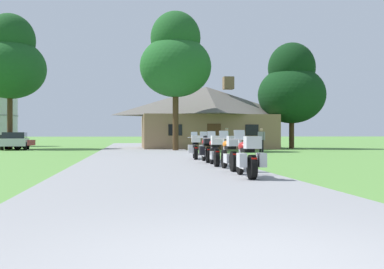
{
  "coord_description": "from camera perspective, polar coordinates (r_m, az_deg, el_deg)",
  "views": [
    {
      "loc": [
        -1.04,
        -3.91,
        1.22
      ],
      "look_at": [
        1.43,
        14.08,
        1.22
      ],
      "focal_mm": 42.31,
      "sensor_mm": 36.0,
      "label": 1
    }
  ],
  "objects": [
    {
      "name": "motorcycle_red_fourth_in_row",
      "position": [
        19.07,
        1.87,
        -1.85
      ],
      "size": [
        0.74,
        2.08,
        1.3
      ],
      "rotation": [
        0.0,
        0.0,
        -0.03
      ],
      "color": "black",
      "rests_on": "asphalt_driveway"
    },
    {
      "name": "motorcycle_blue_farthest_in_row",
      "position": [
        21.47,
        0.43,
        -1.65
      ],
      "size": [
        0.82,
        2.08,
        1.3
      ],
      "rotation": [
        0.0,
        0.0,
        -0.09
      ],
      "color": "black",
      "rests_on": "asphalt_driveway"
    },
    {
      "name": "motorcycle_orange_second_in_row",
      "position": [
        14.79,
        4.77,
        -2.35
      ],
      "size": [
        0.66,
        2.08,
        1.3
      ],
      "rotation": [
        0.0,
        0.0,
        -0.0
      ],
      "color": "black",
      "rests_on": "asphalt_driveway"
    },
    {
      "name": "ground_plane",
      "position": [
        23.97,
        -5.32,
        -2.93
      ],
      "size": [
        500.0,
        500.0,
        0.0
      ],
      "primitive_type": "plane",
      "color": "#56893D"
    },
    {
      "name": "parked_silver_suv_far_left",
      "position": [
        39.12,
        -21.38,
        -0.66
      ],
      "size": [
        2.49,
        4.82,
        1.4
      ],
      "rotation": [
        0.0,
        0.0,
        0.15
      ],
      "color": "#ADAFB7",
      "rests_on": "ground"
    },
    {
      "name": "tree_right_of_lodge",
      "position": [
        40.53,
        12.44,
        5.89
      ],
      "size": [
        5.86,
        5.86,
        9.23
      ],
      "color": "#422D19",
      "rests_on": "ground"
    },
    {
      "name": "tree_left_far",
      "position": [
        41.86,
        -21.97,
        8.68
      ],
      "size": [
        6.03,
        6.03,
        11.5
      ],
      "color": "#422D19",
      "rests_on": "ground"
    },
    {
      "name": "bystander_olive_shirt_near_lodge",
      "position": [
        33.22,
        4.41,
        -0.48
      ],
      "size": [
        0.31,
        0.53,
        1.69
      ],
      "rotation": [
        0.0,
        0.0,
        1.86
      ],
      "color": "#75664C",
      "rests_on": "ground"
    },
    {
      "name": "bystander_gray_shirt_beside_signpost",
      "position": [
        31.4,
        8.74,
        -0.54
      ],
      "size": [
        0.42,
        0.41,
        1.67
      ],
      "rotation": [
        0.0,
        0.0,
        2.37
      ],
      "color": "black",
      "rests_on": "ground"
    },
    {
      "name": "motorcycle_red_nearest_to_camera",
      "position": [
        12.27,
        7.04,
        -2.88
      ],
      "size": [
        0.73,
        2.08,
        1.3
      ],
      "rotation": [
        0.0,
        0.0,
        -0.02
      ],
      "color": "black",
      "rests_on": "asphalt_driveway"
    },
    {
      "name": "stone_lodge",
      "position": [
        40.21,
        1.8,
        2.28
      ],
      "size": [
        11.88,
        8.04,
        6.38
      ],
      "color": "#896B4C",
      "rests_on": "ground"
    },
    {
      "name": "parked_red_sedan_far_left",
      "position": [
        40.45,
        -22.4,
        -0.83
      ],
      "size": [
        4.43,
        2.45,
        1.2
      ],
      "rotation": [
        0.0,
        0.0,
        1.42
      ],
      "color": "maroon",
      "rests_on": "ground"
    },
    {
      "name": "asphalt_driveway",
      "position": [
        21.97,
        -5.09,
        -3.12
      ],
      "size": [
        6.4,
        80.0,
        0.06
      ],
      "primitive_type": "cube",
      "color": "gray",
      "rests_on": "ground"
    },
    {
      "name": "tree_by_lodge_front",
      "position": [
        33.94,
        -2.08,
        9.56
      ],
      "size": [
        5.29,
        5.29,
        10.35
      ],
      "color": "#422D19",
      "rests_on": "ground"
    },
    {
      "name": "motorcycle_red_third_in_row",
      "position": [
        16.95,
        2.87,
        -2.05
      ],
      "size": [
        0.66,
        2.08,
        1.3
      ],
      "rotation": [
        0.0,
        0.0,
        -0.05
      ],
      "color": "black",
      "rests_on": "asphalt_driveway"
    }
  ]
}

